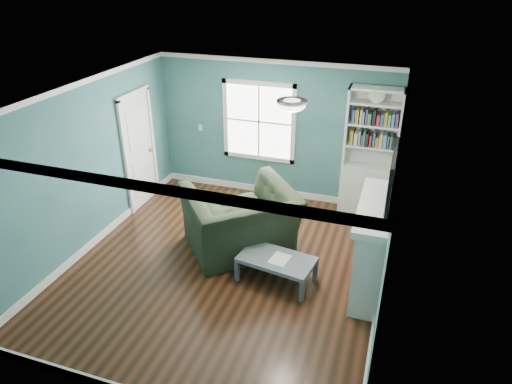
% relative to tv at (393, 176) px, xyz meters
% --- Properties ---
extents(floor, '(5.00, 5.00, 0.00)m').
position_rel_tv_xyz_m(floor, '(-2.20, -0.20, -1.72)').
color(floor, black).
rests_on(floor, ground).
extents(room_walls, '(5.00, 5.00, 5.00)m').
position_rel_tv_xyz_m(room_walls, '(-2.20, -0.20, -0.14)').
color(room_walls, '#2F6562').
rests_on(room_walls, ground).
extents(trim, '(4.50, 5.00, 2.60)m').
position_rel_tv_xyz_m(trim, '(-2.20, -0.20, -0.49)').
color(trim, white).
rests_on(trim, ground).
extents(window, '(1.40, 0.06, 1.50)m').
position_rel_tv_xyz_m(window, '(-2.50, 2.29, -0.27)').
color(window, white).
rests_on(window, room_walls).
extents(bookshelf, '(0.90, 0.35, 2.31)m').
position_rel_tv_xyz_m(bookshelf, '(-0.43, 2.10, -0.80)').
color(bookshelf, silver).
rests_on(bookshelf, ground).
extents(fireplace, '(0.44, 1.58, 1.30)m').
position_rel_tv_xyz_m(fireplace, '(-0.12, 0.00, -1.09)').
color(fireplace, black).
rests_on(fireplace, ground).
extents(tv, '(0.06, 1.10, 0.65)m').
position_rel_tv_xyz_m(tv, '(0.00, 0.00, 0.00)').
color(tv, black).
rests_on(tv, fireplace).
extents(door, '(0.12, 0.98, 2.17)m').
position_rel_tv_xyz_m(door, '(-4.42, 1.20, -0.65)').
color(door, silver).
rests_on(door, ground).
extents(ceiling_fixture, '(0.38, 0.38, 0.15)m').
position_rel_tv_xyz_m(ceiling_fixture, '(-1.30, -0.10, 0.82)').
color(ceiling_fixture, white).
rests_on(ceiling_fixture, room_walls).
extents(light_switch, '(0.08, 0.01, 0.12)m').
position_rel_tv_xyz_m(light_switch, '(-3.70, 2.28, -0.52)').
color(light_switch, white).
rests_on(light_switch, room_walls).
extents(recliner, '(1.88, 1.82, 1.39)m').
position_rel_tv_xyz_m(recliner, '(-2.15, 0.29, -1.03)').
color(recliner, black).
rests_on(recliner, ground).
extents(coffee_table, '(1.13, 0.73, 0.38)m').
position_rel_tv_xyz_m(coffee_table, '(-1.39, -0.31, -1.39)').
color(coffee_table, '#474B55').
rests_on(coffee_table, ground).
extents(paper_sheet, '(0.29, 0.34, 0.00)m').
position_rel_tv_xyz_m(paper_sheet, '(-1.34, -0.32, -1.34)').
color(paper_sheet, white).
rests_on(paper_sheet, coffee_table).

